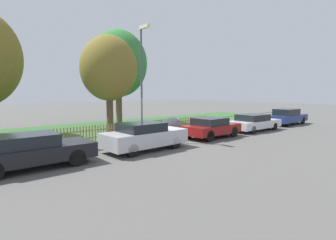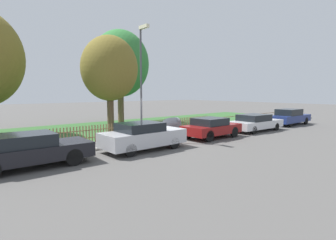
{
  "view_description": "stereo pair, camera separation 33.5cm",
  "coord_description": "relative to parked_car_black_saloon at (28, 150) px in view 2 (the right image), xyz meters",
  "views": [
    {
      "loc": [
        -9.09,
        -11.73,
        2.86
      ],
      "look_at": [
        1.7,
        0.79,
        1.1
      ],
      "focal_mm": 28.0,
      "sensor_mm": 36.0,
      "label": 1
    },
    {
      "loc": [
        -8.84,
        -11.94,
        2.86
      ],
      "look_at": [
        1.7,
        0.79,
        1.1
      ],
      "focal_mm": 28.0,
      "sensor_mm": 36.0,
      "label": 2
    }
  ],
  "objects": [
    {
      "name": "parked_car_navy_estate",
      "position": [
        5.09,
        -0.21,
        0.02
      ],
      "size": [
        4.27,
        1.89,
        1.38
      ],
      "rotation": [
        0.0,
        0.0,
        0.02
      ],
      "color": "#BCBCC1",
      "rests_on": "ground"
    },
    {
      "name": "park_fence",
      "position": [
        6.71,
        3.33,
        -0.2
      ],
      "size": [
        43.23,
        0.05,
        0.98
      ],
      "color": "olive",
      "rests_on": "ground"
    },
    {
      "name": "parked_car_red_compact",
      "position": [
        10.32,
        -0.09,
        -0.02
      ],
      "size": [
        3.95,
        1.9,
        1.27
      ],
      "rotation": [
        0.0,
        0.0,
        0.03
      ],
      "color": "maroon",
      "rests_on": "ground"
    },
    {
      "name": "street_lamp",
      "position": [
        6.31,
        1.65,
        3.34
      ],
      "size": [
        0.2,
        0.79,
        6.53
      ],
      "color": "#47474C",
      "rests_on": "ground"
    },
    {
      "name": "parked_car_black_saloon",
      "position": [
        0.0,
        0.0,
        0.0
      ],
      "size": [
        4.44,
        1.87,
        1.31
      ],
      "rotation": [
        0.0,
        0.0,
        -0.01
      ],
      "color": "black",
      "rests_on": "ground"
    },
    {
      "name": "parked_car_grey_coupe",
      "position": [
        20.66,
        -0.09,
        0.03
      ],
      "size": [
        4.61,
        1.68,
        1.4
      ],
      "rotation": [
        0.0,
        0.0,
        -0.0
      ],
      "color": "navy",
      "rests_on": "ground"
    },
    {
      "name": "grass_strip",
      "position": [
        6.71,
        8.09,
        -0.68
      ],
      "size": [
        43.23,
        9.53,
        0.01
      ],
      "primitive_type": "cube",
      "color": "#33602D",
      "rests_on": "ground"
    },
    {
      "name": "kerb_stone",
      "position": [
        6.71,
        1.17,
        -0.63
      ],
      "size": [
        43.23,
        0.2,
        0.12
      ],
      "primitive_type": "cube",
      "color": "#B2ADA3",
      "rests_on": "ground"
    },
    {
      "name": "ground_plane",
      "position": [
        6.71,
        1.07,
        -0.69
      ],
      "size": [
        120.0,
        120.0,
        0.0
      ],
      "primitive_type": "plane",
      "color": "#565451"
    },
    {
      "name": "covered_motorcycle",
      "position": [
        9.27,
        2.49,
        0.02
      ],
      "size": [
        1.98,
        0.81,
        1.16
      ],
      "rotation": [
        0.0,
        0.0,
        0.01
      ],
      "color": "black",
      "rests_on": "ground"
    },
    {
      "name": "tree_behind_motorcycle",
      "position": [
        6.18,
        5.3,
        3.73
      ],
      "size": [
        3.77,
        3.77,
        6.61
      ],
      "color": "brown",
      "rests_on": "ground"
    },
    {
      "name": "tree_mid_park",
      "position": [
        9.9,
        10.49,
        4.73
      ],
      "size": [
        5.22,
        5.22,
        8.44
      ],
      "color": "brown",
      "rests_on": "ground"
    },
    {
      "name": "parked_car_white_van",
      "position": [
        15.08,
        -0.19,
        -0.05
      ],
      "size": [
        4.65,
        1.96,
        1.24
      ],
      "rotation": [
        0.0,
        0.0,
        -0.03
      ],
      "color": "silver",
      "rests_on": "ground"
    }
  ]
}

